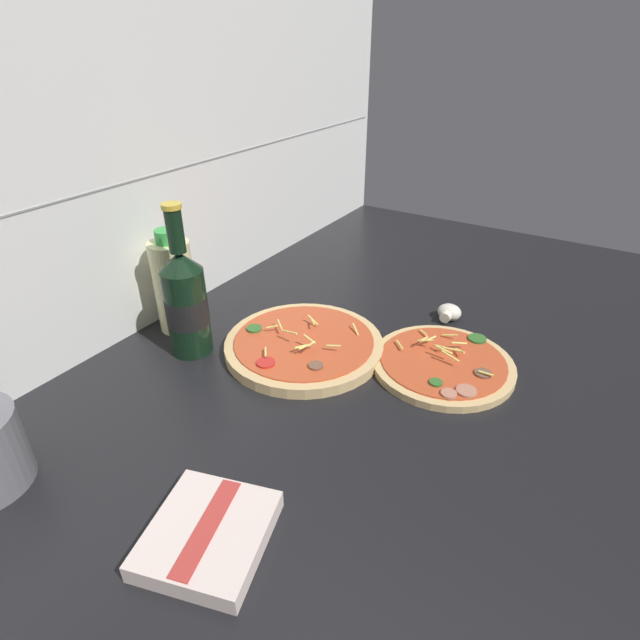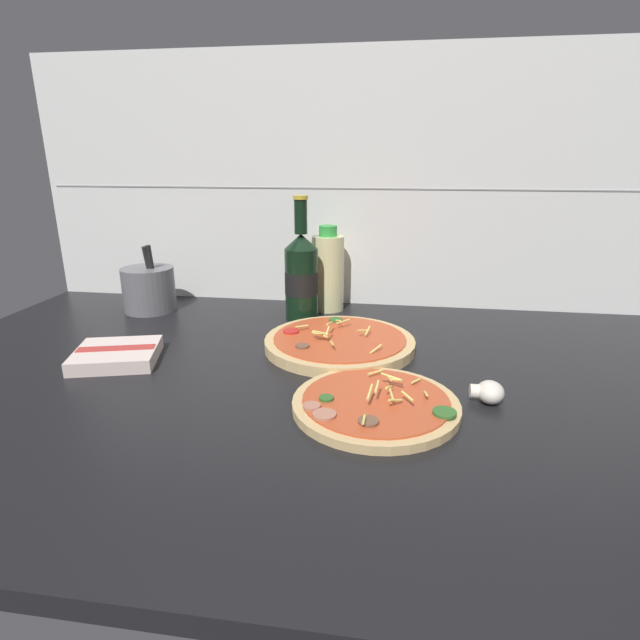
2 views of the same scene
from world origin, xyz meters
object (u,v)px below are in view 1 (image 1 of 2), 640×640
oil_bottle (174,285)px  dish_towel (209,534)px  pizza_near (443,364)px  mushroom_left (449,313)px  beer_bottle (186,302)px  pizza_far (304,345)px

oil_bottle → dish_towel: 49.97cm
pizza_near → mushroom_left: (16.30, 4.65, 0.83)cm
beer_bottle → dish_towel: beer_bottle is taller
dish_towel → beer_bottle: bearing=46.6°
pizza_far → oil_bottle: oil_bottle is taller
pizza_near → beer_bottle: size_ratio=0.89×
pizza_near → mushroom_left: pizza_near is taller
pizza_far → oil_bottle: bearing=102.7°
beer_bottle → mushroom_left: (34.51, -35.56, -8.18)cm
pizza_near → dish_towel: size_ratio=1.43×
pizza_far → mushroom_left: (24.12, -18.47, 0.53)cm
mushroom_left → pizza_near: bearing=-164.1°
pizza_far → dish_towel: (-38.14, -12.26, 0.11)cm
oil_bottle → mushroom_left: 53.08cm
mushroom_left → oil_bottle: bearing=124.5°
dish_towel → pizza_far: bearing=17.8°
pizza_far → beer_bottle: size_ratio=1.05×
pizza_far → beer_bottle: beer_bottle is taller
beer_bottle → mushroom_left: size_ratio=5.49×
mushroom_left → beer_bottle: bearing=134.1°
pizza_far → mushroom_left: 30.39cm
oil_bottle → pizza_far: bearing=-77.3°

